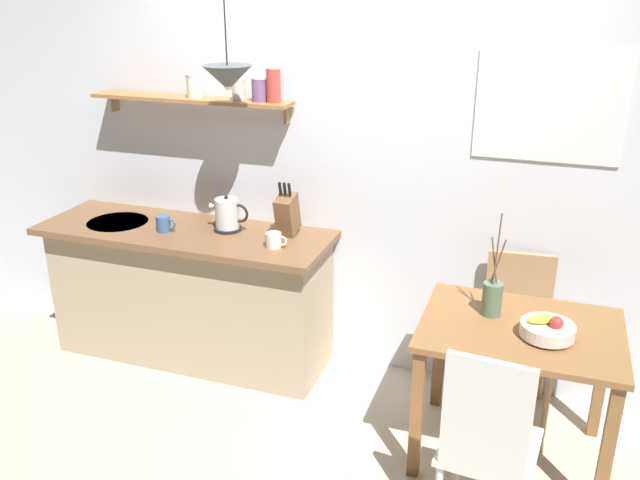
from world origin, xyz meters
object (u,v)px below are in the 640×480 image
at_px(fruit_bowl, 547,329).
at_px(knife_block, 287,214).
at_px(coffee_mug_by_sink, 164,224).
at_px(coffee_mug_spare, 274,240).
at_px(electric_kettle, 228,215).
at_px(pendant_lamp, 228,78).
at_px(dining_chair_far, 516,326).
at_px(dining_table, 519,349).
at_px(twig_vase, 492,298).
at_px(dining_chair_near, 487,441).

bearing_deg(fruit_bowl, knife_block, 161.33).
relative_size(coffee_mug_by_sink, coffee_mug_spare, 0.99).
bearing_deg(electric_kettle, pendant_lamp, -51.02).
bearing_deg(dining_chair_far, dining_table, -85.89).
bearing_deg(dining_table, twig_vase, 151.61).
bearing_deg(coffee_mug_by_sink, pendant_lamp, -1.39).
bearing_deg(pendant_lamp, dining_chair_far, 7.04).
height_order(dining_chair_near, electric_kettle, electric_kettle).
bearing_deg(pendant_lamp, knife_block, 38.08).
xyz_separation_m(dining_table, dining_chair_far, (-0.03, 0.44, -0.11)).
relative_size(coffee_mug_spare, pendant_lamp, 0.27).
xyz_separation_m(twig_vase, pendant_lamp, (-1.48, 0.16, 0.98)).
bearing_deg(twig_vase, knife_block, 164.10).
relative_size(twig_vase, coffee_mug_by_sink, 4.18).
bearing_deg(pendant_lamp, dining_chair_near, -29.24).
bearing_deg(dining_chair_far, electric_kettle, -178.58).
bearing_deg(fruit_bowl, pendant_lamp, 169.84).
xyz_separation_m(fruit_bowl, electric_kettle, (-1.88, 0.47, 0.19)).
relative_size(dining_table, knife_block, 2.84).
relative_size(coffee_mug_by_sink, pendant_lamp, 0.27).
bearing_deg(twig_vase, pendant_lamp, 173.94).
distance_m(coffee_mug_by_sink, pendant_lamp, 1.01).
bearing_deg(knife_block, twig_vase, -15.90).
xyz_separation_m(dining_table, fruit_bowl, (0.12, -0.07, 0.17)).
bearing_deg(dining_chair_near, dining_table, 83.54).
distance_m(fruit_bowl, coffee_mug_spare, 1.54).
distance_m(knife_block, coffee_mug_spare, 0.22).
relative_size(twig_vase, pendant_lamp, 1.13).
xyz_separation_m(dining_table, electric_kettle, (-1.76, 0.40, 0.36)).
height_order(dining_chair_far, knife_block, knife_block).
bearing_deg(coffee_mug_spare, coffee_mug_by_sink, 178.29).
distance_m(dining_chair_far, pendant_lamp, 2.08).
xyz_separation_m(dining_chair_near, fruit_bowl, (0.19, 0.56, 0.27)).
xyz_separation_m(fruit_bowl, pendant_lamp, (-1.75, 0.31, 1.03)).
bearing_deg(coffee_mug_spare, pendant_lamp, 177.65).
bearing_deg(twig_vase, fruit_bowl, -30.06).
height_order(dining_chair_near, fruit_bowl, dining_chair_near).
bearing_deg(pendant_lamp, fruit_bowl, -10.16).
xyz_separation_m(coffee_mug_by_sink, pendant_lamp, (0.48, -0.01, 0.89)).
height_order(twig_vase, knife_block, twig_vase).
bearing_deg(twig_vase, dining_chair_near, -83.42).
relative_size(dining_chair_far, fruit_bowl, 3.60).
height_order(dining_table, coffee_mug_by_sink, coffee_mug_by_sink).
distance_m(electric_kettle, coffee_mug_by_sink, 0.39).
height_order(dining_table, electric_kettle, electric_kettle).
bearing_deg(dining_chair_near, coffee_mug_spare, 146.70).
height_order(fruit_bowl, twig_vase, twig_vase).
distance_m(dining_table, knife_block, 1.51).
bearing_deg(electric_kettle, dining_chair_far, 1.42).
relative_size(dining_chair_far, electric_kettle, 3.60).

